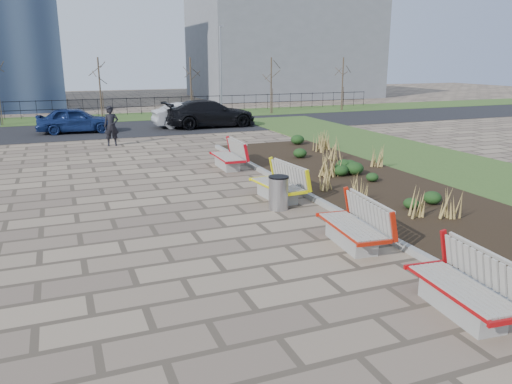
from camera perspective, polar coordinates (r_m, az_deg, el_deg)
name	(u,v)px	position (r m, az deg, el deg)	size (l,w,h in m)	color
ground	(240,290)	(9.01, -1.88, -11.12)	(120.00, 120.00, 0.00)	#85725B
planting_bed	(374,188)	(15.96, 13.33, 0.41)	(4.50, 18.00, 0.10)	black
planting_curb	(307,195)	(14.77, 5.88, -0.32)	(0.16, 18.00, 0.15)	gray
grass_verge_near	(490,176)	(19.04, 25.17, 1.63)	(5.00, 38.00, 0.04)	#33511E
grass_verge_far	(101,118)	(35.94, -17.34, 8.06)	(80.00, 5.00, 0.04)	#33511E
road	(110,130)	(30.00, -16.36, 6.85)	(80.00, 7.00, 0.02)	black
bench_a	(462,285)	(8.66, 22.53, -9.78)	(0.90, 2.10, 1.00)	#B00B0F
bench_b	(351,224)	(11.03, 10.84, -3.56)	(0.90, 2.10, 1.00)	red
bench_c	(277,183)	(14.40, 2.42, 1.08)	(0.90, 2.10, 1.00)	#F9F00D
bench_d	(227,155)	(18.57, -3.34, 4.25)	(0.90, 2.10, 1.00)	red
litter_bin	(279,193)	(13.47, 2.59, -0.12)	(0.53, 0.53, 0.90)	#B2B2B7
pedestrian	(111,126)	(24.31, -16.21, 7.25)	(0.67, 0.44, 1.84)	black
car_blue	(76,120)	(29.20, -19.88, 7.76)	(1.64, 4.08, 1.39)	navy
car_silver	(189,115)	(30.20, -7.69, 8.73)	(1.48, 4.23, 1.39)	#A6A7AE
car_black	(210,113)	(29.96, -5.29, 8.92)	(2.21, 5.45, 1.58)	black
tree_c	(100,89)	(34.28, -17.39, 11.15)	(1.40, 1.40, 4.00)	#4C3D2D
tree_d	(191,87)	(35.26, -7.44, 11.78)	(1.40, 1.40, 4.00)	#4C3D2D
tree_e	(271,86)	(37.20, 1.74, 12.06)	(1.40, 1.40, 4.00)	#4C3D2D
tree_f	(342,84)	(39.96, 9.85, 12.06)	(1.40, 1.40, 4.00)	#4C3D2D
lamp_east	(221,72)	(35.29, -4.06, 13.49)	(0.24, 0.60, 6.00)	gray
railing_fence	(98,107)	(37.36, -17.61, 9.24)	(44.00, 0.10, 1.20)	black
building_grey	(283,48)	(54.58, 3.10, 16.10)	(18.00, 12.00, 10.00)	slate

